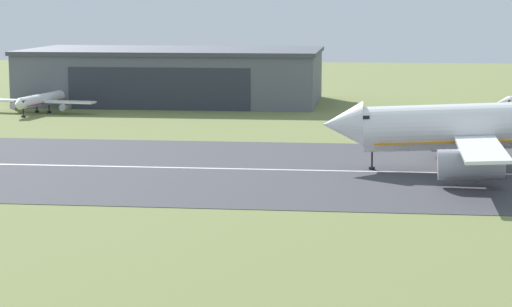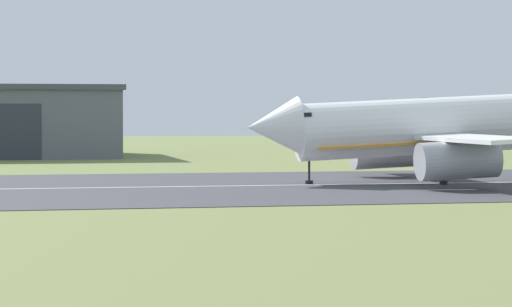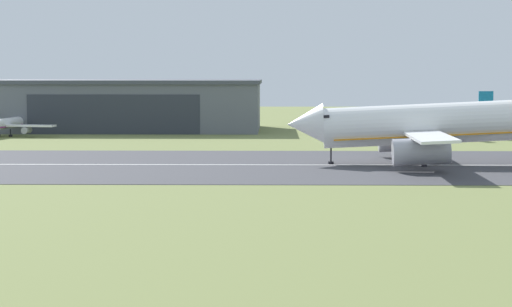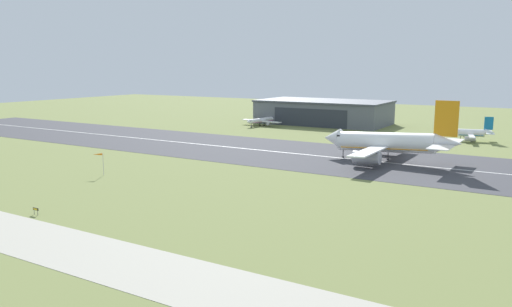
% 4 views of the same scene
% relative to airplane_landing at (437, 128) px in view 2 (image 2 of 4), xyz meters
% --- Properties ---
extents(ground_plane, '(617.95, 617.95, 0.00)m').
position_rel_airplane_landing_xyz_m(ground_plane, '(-37.71, -63.23, -5.98)').
color(ground_plane, olive).
extents(runway_strip, '(377.95, 53.13, 0.06)m').
position_rel_airplane_landing_xyz_m(runway_strip, '(-37.71, -1.27, -5.95)').
color(runway_strip, '#3D3D42').
rests_on(runway_strip, ground_plane).
extents(runway_centreline, '(340.16, 0.70, 0.01)m').
position_rel_airplane_landing_xyz_m(runway_centreline, '(-37.71, -1.27, -5.91)').
color(runway_centreline, silver).
rests_on(runway_centreline, runway_strip).
extents(airplane_landing, '(43.40, 48.61, 19.73)m').
position_rel_airplane_landing_xyz_m(airplane_landing, '(0.00, 0.00, 0.00)').
color(airplane_landing, white).
rests_on(airplane_landing, ground_plane).
extents(airplane_parked_centre, '(16.93, 22.99, 9.96)m').
position_rel_airplane_landing_xyz_m(airplane_parked_centre, '(16.57, 60.80, -2.76)').
color(airplane_parked_centre, white).
rests_on(airplane_parked_centre, ground_plane).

